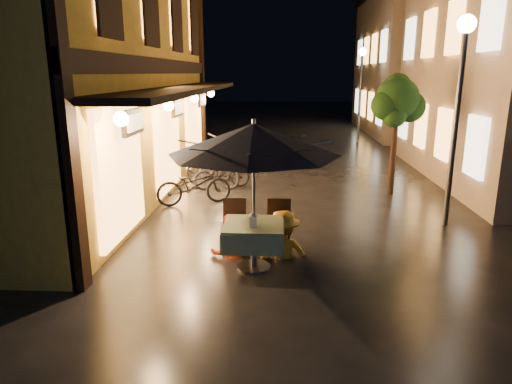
# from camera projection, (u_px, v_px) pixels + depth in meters

# --- Properties ---
(ground) EXTENTS (90.00, 90.00, 0.00)m
(ground) POSITION_uv_depth(u_px,v_px,m) (309.00, 258.00, 7.99)
(ground) COLOR black
(ground) RESTS_ON ground
(west_building) EXTENTS (5.90, 11.40, 7.40)m
(west_building) POSITION_uv_depth(u_px,v_px,m) (72.00, 49.00, 11.25)
(west_building) COLOR gold
(west_building) RESTS_ON ground
(east_building_far) EXTENTS (7.30, 10.30, 7.30)m
(east_building_far) POSITION_uv_depth(u_px,v_px,m) (436.00, 63.00, 24.02)
(east_building_far) COLOR tan
(east_building_far) RESTS_ON ground
(street_tree) EXTENTS (1.43, 1.20, 3.15)m
(street_tree) POSITION_uv_depth(u_px,v_px,m) (397.00, 102.00, 11.60)
(street_tree) COLOR black
(street_tree) RESTS_ON ground
(streetlamp_near) EXTENTS (0.36, 0.36, 4.23)m
(streetlamp_near) POSITION_uv_depth(u_px,v_px,m) (460.00, 85.00, 9.01)
(streetlamp_near) COLOR #59595E
(streetlamp_near) RESTS_ON ground
(streetlamp_far) EXTENTS (0.36, 0.36, 4.23)m
(streetlamp_far) POSITION_uv_depth(u_px,v_px,m) (361.00, 78.00, 20.60)
(streetlamp_far) COLOR #59595E
(streetlamp_far) RESTS_ON ground
(cafe_table) EXTENTS (0.99, 0.99, 0.78)m
(cafe_table) POSITION_uv_depth(u_px,v_px,m) (254.00, 235.00, 7.43)
(cafe_table) COLOR #59595E
(cafe_table) RESTS_ON ground
(patio_umbrella) EXTENTS (2.73, 2.73, 2.46)m
(patio_umbrella) POSITION_uv_depth(u_px,v_px,m) (254.00, 139.00, 7.03)
(patio_umbrella) COLOR #59595E
(patio_umbrella) RESTS_ON ground
(cafe_chair_left) EXTENTS (0.42, 0.42, 0.97)m
(cafe_chair_left) POSITION_uv_depth(u_px,v_px,m) (234.00, 223.00, 8.17)
(cafe_chair_left) COLOR black
(cafe_chair_left) RESTS_ON ground
(cafe_chair_right) EXTENTS (0.42, 0.42, 0.97)m
(cafe_chair_right) POSITION_uv_depth(u_px,v_px,m) (279.00, 224.00, 8.13)
(cafe_chair_right) COLOR black
(cafe_chair_right) RESTS_ON ground
(table_lantern) EXTENTS (0.16, 0.16, 0.25)m
(table_lantern) POSITION_uv_depth(u_px,v_px,m) (253.00, 219.00, 7.18)
(table_lantern) COLOR white
(table_lantern) RESTS_ON cafe_table
(person_orange) EXTENTS (0.83, 0.72, 1.46)m
(person_orange) POSITION_uv_depth(u_px,v_px,m) (229.00, 215.00, 7.98)
(person_orange) COLOR red
(person_orange) RESTS_ON ground
(person_yellow) EXTENTS (1.15, 0.83, 1.61)m
(person_yellow) POSITION_uv_depth(u_px,v_px,m) (283.00, 212.00, 7.89)
(person_yellow) COLOR #FFAC26
(person_yellow) RESTS_ON ground
(bicycle_0) EXTENTS (1.94, 1.29, 0.96)m
(bicycle_0) POSITION_uv_depth(u_px,v_px,m) (194.00, 185.00, 11.14)
(bicycle_0) COLOR black
(bicycle_0) RESTS_ON ground
(bicycle_1) EXTENTS (1.80, 1.15, 1.05)m
(bicycle_1) POSITION_uv_depth(u_px,v_px,m) (212.00, 169.00, 12.77)
(bicycle_1) COLOR black
(bicycle_1) RESTS_ON ground
(bicycle_2) EXTENTS (1.72, 1.19, 0.85)m
(bicycle_2) POSITION_uv_depth(u_px,v_px,m) (222.00, 173.00, 12.71)
(bicycle_2) COLOR black
(bicycle_2) RESTS_ON ground
(bicycle_3) EXTENTS (1.65, 0.70, 0.96)m
(bicycle_3) POSITION_uv_depth(u_px,v_px,m) (210.00, 160.00, 14.31)
(bicycle_3) COLOR black
(bicycle_3) RESTS_ON ground
(bicycle_4) EXTENTS (1.77, 0.77, 0.90)m
(bicycle_4) POSITION_uv_depth(u_px,v_px,m) (224.00, 155.00, 15.47)
(bicycle_4) COLOR black
(bicycle_4) RESTS_ON ground
(bicycle_5) EXTENTS (1.73, 0.66, 1.01)m
(bicycle_5) POSITION_uv_depth(u_px,v_px,m) (232.00, 152.00, 15.76)
(bicycle_5) COLOR black
(bicycle_5) RESTS_ON ground
(bicycle_6) EXTENTS (1.68, 1.11, 0.84)m
(bicycle_6) POSITION_uv_depth(u_px,v_px,m) (221.00, 149.00, 16.83)
(bicycle_6) COLOR black
(bicycle_6) RESTS_ON ground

